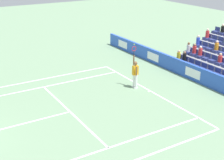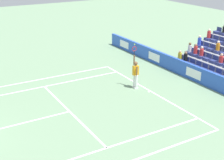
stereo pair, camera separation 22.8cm
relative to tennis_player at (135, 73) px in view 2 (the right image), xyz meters
name	(u,v)px [view 2 (the right image)]	position (x,y,z in m)	size (l,w,h in m)	color
line_baseline	(151,91)	(-0.96, -0.53, -0.99)	(10.97, 0.10, 0.01)	white
line_service	(70,111)	(-0.96, 4.96, -0.99)	(8.23, 0.10, 0.01)	white
line_centre_service	(10,126)	(-0.96, 8.16, -0.99)	(0.10, 6.40, 0.01)	white
line_singles_sideline_left	(37,88)	(3.16, 5.41, -0.99)	(0.10, 11.89, 0.01)	white
line_singles_sideline_right	(98,151)	(-5.07, 5.41, -0.99)	(0.10, 11.89, 0.01)	white
line_doubles_sideline_left	(31,81)	(4.53, 5.41, -0.99)	(0.10, 11.89, 0.01)	white
line_centre_mark	(149,92)	(-0.96, -0.43, -0.99)	(0.10, 0.20, 0.01)	white
sponsor_barrier	(195,73)	(-0.96, -4.16, -0.46)	(21.68, 0.22, 1.07)	blue
tennis_player	(135,73)	(0.00, 0.00, 0.00)	(0.53, 0.37, 2.85)	white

